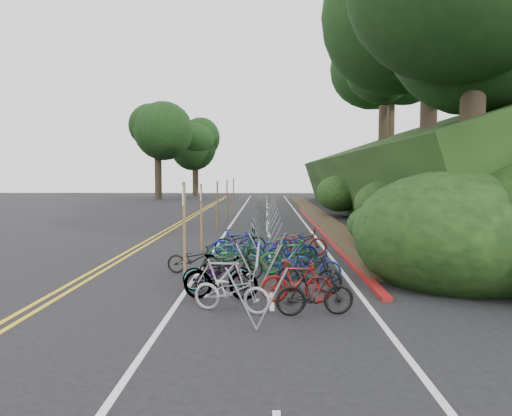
% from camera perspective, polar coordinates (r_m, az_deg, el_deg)
% --- Properties ---
extents(ground, '(120.00, 120.00, 0.00)m').
position_cam_1_polar(ground, '(13.71, -11.49, -8.23)').
color(ground, black).
rests_on(ground, ground).
extents(road_markings, '(7.47, 80.00, 0.01)m').
position_cam_1_polar(road_markings, '(23.46, -4.56, -3.07)').
color(road_markings, gold).
rests_on(road_markings, ground).
extents(red_curb, '(0.25, 28.00, 0.10)m').
position_cam_1_polar(red_curb, '(25.38, 7.34, -2.45)').
color(red_curb, maroon).
rests_on(red_curb, ground).
extents(embankment, '(14.30, 48.14, 9.11)m').
position_cam_1_polar(embankment, '(33.63, 18.48, 3.25)').
color(embankment, black).
rests_on(embankment, ground).
extents(tree_cluster, '(31.91, 53.59, 17.42)m').
position_cam_1_polar(tree_cluster, '(36.64, 12.33, 16.54)').
color(tree_cluster, '#2D2319').
rests_on(tree_cluster, ground).
extents(bike_rack_front, '(1.16, 3.28, 1.20)m').
position_cam_1_polar(bike_rack_front, '(10.66, 0.23, -6.78)').
color(bike_rack_front, gray).
rests_on(bike_rack_front, ground).
extents(bike_racks_rest, '(1.14, 23.00, 1.17)m').
position_cam_1_polar(bike_racks_rest, '(26.15, 1.23, -0.46)').
color(bike_racks_rest, gray).
rests_on(bike_racks_rest, ground).
extents(signpost_near, '(0.08, 0.40, 2.67)m').
position_cam_1_polar(signpost_near, '(12.91, -8.21, -2.11)').
color(signpost_near, brown).
rests_on(signpost_near, ground).
extents(signposts_rest, '(0.08, 18.40, 2.50)m').
position_cam_1_polar(signposts_rest, '(27.21, -3.83, 0.93)').
color(signposts_rest, brown).
rests_on(signposts_rest, ground).
extents(bike_front, '(0.80, 1.67, 0.84)m').
position_cam_1_polar(bike_front, '(14.49, -7.09, -5.83)').
color(bike_front, black).
rests_on(bike_front, ground).
extents(bike_valet, '(3.23, 9.29, 1.05)m').
position_cam_1_polar(bike_valet, '(14.16, 0.89, -5.79)').
color(bike_valet, '#9E9EA3').
rests_on(bike_valet, ground).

